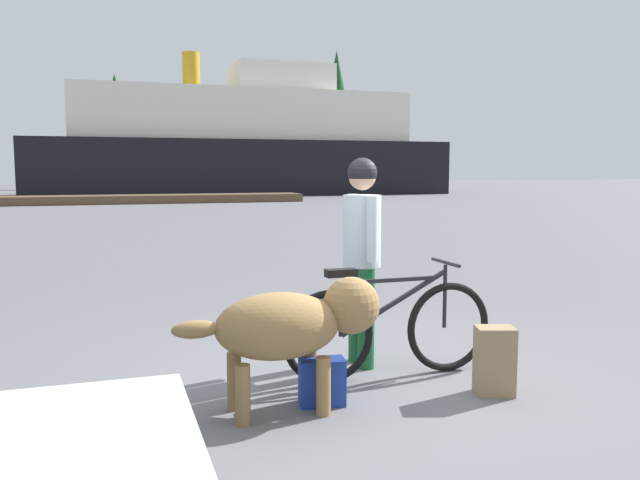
# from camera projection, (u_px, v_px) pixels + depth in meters

# --- Properties ---
(ground_plane) EXTENTS (160.00, 160.00, 0.00)m
(ground_plane) POSITION_uv_depth(u_px,v_px,m) (352.00, 383.00, 5.09)
(ground_plane) COLOR slate
(bicycle) EXTENTS (1.79, 0.44, 0.93)m
(bicycle) POSITION_uv_depth(u_px,v_px,m) (389.00, 329.00, 5.19)
(bicycle) COLOR black
(bicycle) RESTS_ON ground_plane
(person_cyclist) EXTENTS (0.32, 0.53, 1.76)m
(person_cyclist) POSITION_uv_depth(u_px,v_px,m) (362.00, 241.00, 5.46)
(person_cyclist) COLOR #19592D
(person_cyclist) RESTS_ON ground_plane
(dog) EXTENTS (1.45, 0.54, 0.92)m
(dog) POSITION_uv_depth(u_px,v_px,m) (293.00, 325.00, 4.45)
(dog) COLOR olive
(dog) RESTS_ON ground_plane
(backpack) EXTENTS (0.33, 0.28, 0.51)m
(backpack) POSITION_uv_depth(u_px,v_px,m) (495.00, 361.00, 4.81)
(backpack) COLOR #8C7251
(backpack) RESTS_ON ground_plane
(handbag_pannier) EXTENTS (0.34, 0.23, 0.33)m
(handbag_pannier) POSITION_uv_depth(u_px,v_px,m) (322.00, 382.00, 4.61)
(handbag_pannier) COLOR navy
(handbag_pannier) RESTS_ON ground_plane
(dock_pier) EXTENTS (19.92, 2.16, 0.40)m
(dock_pier) POSITION_uv_depth(u_px,v_px,m) (99.00, 200.00, 31.26)
(dock_pier) COLOR brown
(dock_pier) RESTS_ON ground_plane
(ferry_boat) EXTENTS (26.58, 8.12, 9.07)m
(ferry_boat) POSITION_uv_depth(u_px,v_px,m) (243.00, 145.00, 43.04)
(ferry_boat) COLOR black
(ferry_boat) RESTS_ON ground_plane
(sailboat_moored) EXTENTS (6.90, 1.93, 8.68)m
(sailboat_moored) POSITION_uv_depth(u_px,v_px,m) (240.00, 185.00, 47.39)
(sailboat_moored) COLOR navy
(sailboat_moored) RESTS_ON ground_plane
(pine_tree_center) EXTENTS (3.62, 3.62, 9.68)m
(pine_tree_center) POSITION_uv_depth(u_px,v_px,m) (116.00, 117.00, 55.01)
(pine_tree_center) COLOR #4C331E
(pine_tree_center) RESTS_ON ground_plane
(pine_tree_far_right) EXTENTS (3.77, 3.77, 12.32)m
(pine_tree_far_right) POSITION_uv_depth(u_px,v_px,m) (337.00, 103.00, 59.08)
(pine_tree_far_right) COLOR #4C331E
(pine_tree_far_right) RESTS_ON ground_plane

